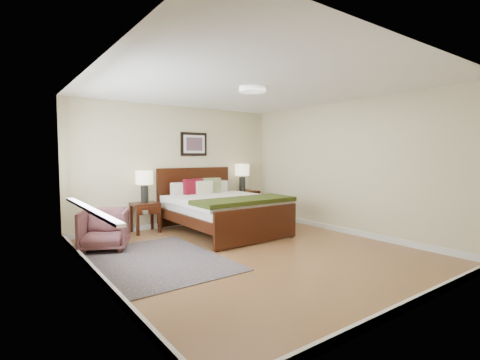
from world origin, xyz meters
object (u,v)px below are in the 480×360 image
(bed, at_px, (221,204))
(rug_persian, at_px, (158,260))
(armchair, at_px, (105,229))
(lamp_right, at_px, (242,172))
(nightstand_left, at_px, (145,209))
(lamp_left, at_px, (144,181))
(nightstand_right, at_px, (243,202))

(bed, xyz_separation_m, rug_persian, (-1.70, -0.98, -0.55))
(bed, relative_size, armchair, 3.14)
(bed, height_order, lamp_right, lamp_right)
(nightstand_left, distance_m, lamp_left, 0.55)
(nightstand_left, bearing_deg, nightstand_right, 0.17)
(rug_persian, bearing_deg, lamp_right, 32.55)
(bed, height_order, lamp_left, bed)
(nightstand_right, bearing_deg, bed, -143.18)
(bed, distance_m, nightstand_left, 1.46)
(nightstand_left, bearing_deg, lamp_left, 90.00)
(nightstand_left, relative_size, nightstand_right, 0.86)
(lamp_right, relative_size, armchair, 0.86)
(nightstand_left, relative_size, armchair, 0.81)
(lamp_right, height_order, rug_persian, lamp_right)
(bed, xyz_separation_m, armchair, (-2.15, 0.04, -0.23))
(nightstand_left, xyz_separation_m, armchair, (-0.97, -0.80, -0.13))
(bed, bearing_deg, nightstand_right, 36.82)
(bed, relative_size, rug_persian, 0.97)
(lamp_right, bearing_deg, rug_persian, -146.95)
(rug_persian, bearing_deg, nightstand_left, 73.72)
(nightstand_right, height_order, lamp_right, lamp_right)
(lamp_right, height_order, armchair, lamp_right)
(nightstand_left, bearing_deg, lamp_right, 0.51)
(lamp_left, bearing_deg, nightstand_left, -90.00)
(armchair, bearing_deg, rug_persian, -40.87)
(lamp_right, bearing_deg, lamp_left, 180.00)
(lamp_right, xyz_separation_m, armchair, (-3.29, -0.82, -0.77))
(bed, distance_m, rug_persian, 2.04)
(bed, xyz_separation_m, lamp_right, (1.14, 0.87, 0.54))
(bed, distance_m, lamp_right, 1.53)
(lamp_left, height_order, rug_persian, lamp_left)
(lamp_right, bearing_deg, nightstand_right, -90.00)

